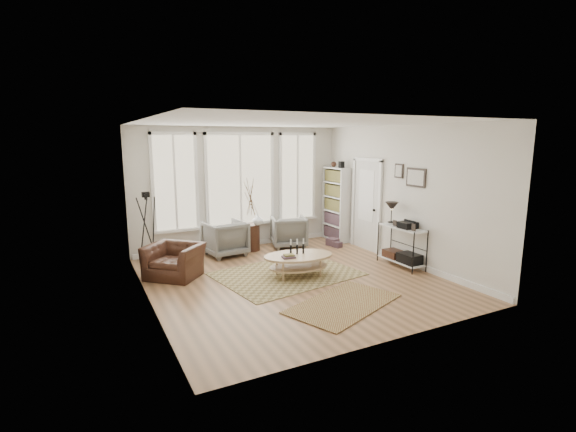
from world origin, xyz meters
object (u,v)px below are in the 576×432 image
coffee_table (298,260)px  armchair_left (225,238)px  side_table (251,215)px  accent_chair (174,261)px  low_shelf (401,242)px  armchair_right (289,232)px  bookcase (336,204)px

coffee_table → armchair_left: (-0.77, 2.06, 0.06)m
side_table → armchair_left: bearing=-168.6°
coffee_table → accent_chair: (-2.13, 1.05, -0.02)m
low_shelf → armchair_right: low_shelf is taller
accent_chair → armchair_left: bearing=79.1°
armchair_right → side_table: size_ratio=0.47×
accent_chair → low_shelf: bearing=24.1°
coffee_table → accent_chair: accent_chair is taller
bookcase → armchair_right: size_ratio=2.48×
coffee_table → armchair_right: (0.86, 2.08, 0.05)m
low_shelf → coffee_table: 2.26m
armchair_left → armchair_right: bearing=173.8°
coffee_table → accent_chair: bearing=153.7°
bookcase → accent_chair: 4.57m
low_shelf → coffee_table: (-2.22, 0.40, -0.18)m
accent_chair → bookcase: bearing=56.2°
armchair_left → accent_chair: (-1.36, -1.01, -0.08)m
coffee_table → accent_chair: size_ratio=1.50×
bookcase → accent_chair: bookcase is taller
armchair_right → side_table: (-0.95, 0.12, 0.47)m
low_shelf → armchair_right: size_ratio=1.57×
bookcase → coffee_table: 3.17m
low_shelf → side_table: bearing=131.5°
side_table → accent_chair: size_ratio=1.80×
side_table → accent_chair: 2.40m
bookcase → low_shelf: size_ratio=1.58×
bookcase → coffee_table: (-2.27, -2.12, -0.62)m
coffee_table → side_table: bearing=92.1°
armchair_left → armchair_right: armchair_left is taller
coffee_table → side_table: 2.26m
coffee_table → armchair_right: 2.25m
low_shelf → bookcase: bearing=88.7°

